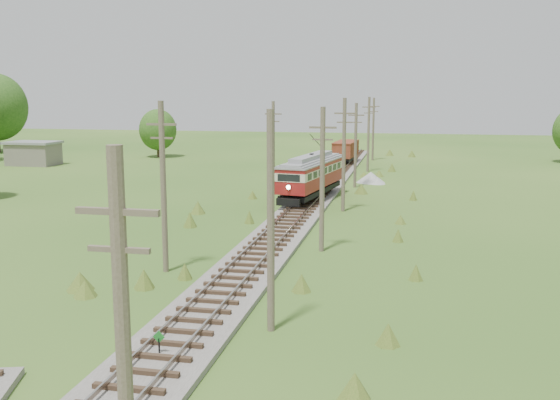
% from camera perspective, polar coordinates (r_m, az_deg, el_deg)
% --- Properties ---
extents(ground, '(260.00, 260.00, 0.00)m').
position_cam_1_polar(ground, '(22.05, -12.01, -15.67)').
color(ground, '#275118').
rests_on(ground, ground).
extents(railbed_main, '(3.60, 96.00, 0.57)m').
position_cam_1_polar(railbed_main, '(53.59, 2.71, -0.11)').
color(railbed_main, '#605B54').
rests_on(railbed_main, ground).
extents(switch_marker, '(0.45, 0.06, 1.08)m').
position_cam_1_polar(switch_marker, '(23.13, -11.00, -12.68)').
color(switch_marker, black).
rests_on(switch_marker, ground).
extents(streetcar, '(4.52, 11.86, 5.36)m').
position_cam_1_polar(streetcar, '(54.19, 2.89, 2.49)').
color(streetcar, black).
rests_on(streetcar, ground).
extents(gondola, '(2.91, 7.68, 2.51)m').
position_cam_1_polar(gondola, '(82.93, 6.02, 4.57)').
color(gondola, black).
rests_on(gondola, ground).
extents(gravel_pile, '(3.13, 3.32, 1.14)m').
position_cam_1_polar(gravel_pile, '(66.43, 8.39, 2.02)').
color(gravel_pile, gray).
rests_on(gravel_pile, ground).
extents(utility_pole_r_0, '(1.60, 0.30, 8.50)m').
position_cam_1_polar(utility_pole_r_0, '(12.42, -14.05, -14.43)').
color(utility_pole_r_0, brown).
rests_on(utility_pole_r_0, ground).
extents(utility_pole_r_1, '(0.30, 0.30, 8.80)m').
position_cam_1_polar(utility_pole_r_1, '(24.24, -0.85, -2.12)').
color(utility_pole_r_1, brown).
rests_on(utility_pole_r_1, ground).
extents(utility_pole_r_2, '(1.60, 0.30, 8.60)m').
position_cam_1_polar(utility_pole_r_2, '(36.82, 3.88, 2.00)').
color(utility_pole_r_2, brown).
rests_on(utility_pole_r_2, ground).
extents(utility_pole_r_3, '(1.60, 0.30, 9.00)m').
position_cam_1_polar(utility_pole_r_3, '(49.63, 5.86, 4.23)').
color(utility_pole_r_3, brown).
rests_on(utility_pole_r_3, ground).
extents(utility_pole_r_4, '(1.60, 0.30, 8.40)m').
position_cam_1_polar(utility_pole_r_4, '(62.57, 6.92, 5.07)').
color(utility_pole_r_4, brown).
rests_on(utility_pole_r_4, ground).
extents(utility_pole_r_5, '(1.60, 0.30, 8.90)m').
position_cam_1_polar(utility_pole_r_5, '(75.45, 8.09, 6.04)').
color(utility_pole_r_5, brown).
rests_on(utility_pole_r_5, ground).
extents(utility_pole_r_6, '(1.60, 0.30, 8.70)m').
position_cam_1_polar(utility_pole_r_6, '(88.42, 8.53, 6.50)').
color(utility_pole_r_6, brown).
rests_on(utility_pole_r_6, ground).
extents(utility_pole_l_a, '(1.60, 0.30, 9.00)m').
position_cam_1_polar(utility_pole_l_a, '(32.98, -10.62, 1.30)').
color(utility_pole_l_a, brown).
rests_on(utility_pole_l_a, ground).
extents(utility_pole_l_b, '(1.60, 0.30, 8.60)m').
position_cam_1_polar(utility_pole_l_b, '(59.74, -0.62, 5.02)').
color(utility_pole_l_b, brown).
rests_on(utility_pole_l_b, ground).
extents(tree_mid_a, '(5.46, 5.46, 7.03)m').
position_cam_1_polar(tree_mid_a, '(93.63, -11.11, 6.32)').
color(tree_mid_a, '#38281C').
rests_on(tree_mid_a, ground).
extents(shed, '(6.40, 4.40, 3.10)m').
position_cam_1_polar(shed, '(88.00, -21.61, 4.01)').
color(shed, slate).
rests_on(shed, ground).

